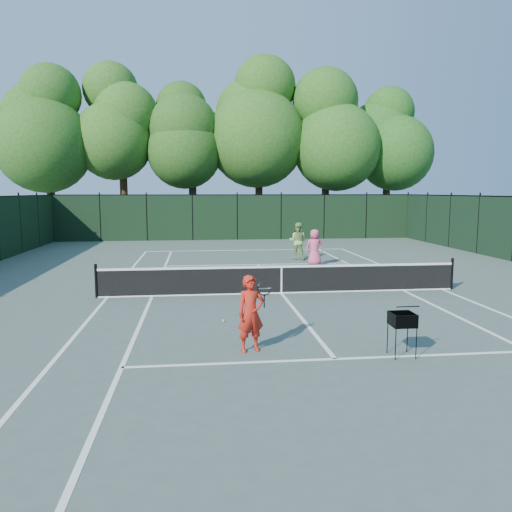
{
  "coord_description": "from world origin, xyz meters",
  "views": [
    {
      "loc": [
        -2.65,
        -15.63,
        3.29
      ],
      "look_at": [
        -0.71,
        1.0,
        1.1
      ],
      "focal_mm": 35.0,
      "sensor_mm": 36.0,
      "label": 1
    }
  ],
  "objects": [
    {
      "name": "fence_far",
      "position": [
        0.0,
        18.0,
        1.5
      ],
      "size": [
        24.0,
        0.05,
        3.0
      ],
      "primitive_type": "cube",
      "color": "black",
      "rests_on": "ground"
    },
    {
      "name": "tree_5",
      "position": [
        12.0,
        22.1,
        7.71
      ],
      "size": [
        5.8,
        5.8,
        12.23
      ],
      "color": "black",
      "rests_on": "ground"
    },
    {
      "name": "coach",
      "position": [
        -1.6,
        -5.71,
        0.8
      ],
      "size": [
        0.82,
        0.77,
        1.59
      ],
      "rotation": [
        0.0,
        0.0,
        0.27
      ],
      "color": "red",
      "rests_on": "ground"
    },
    {
      "name": "ground",
      "position": [
        0.0,
        0.0,
        0.0
      ],
      "size": [
        90.0,
        90.0,
        0.0
      ],
      "primitive_type": "plane",
      "color": "#46554B",
      "rests_on": "ground"
    },
    {
      "name": "baseline_far",
      "position": [
        0.0,
        11.88,
        0.0
      ],
      "size": [
        10.97,
        0.1,
        0.01
      ],
      "primitive_type": "cube",
      "color": "white",
      "rests_on": "ground"
    },
    {
      "name": "player_green",
      "position": [
        2.11,
        7.79,
        0.9
      ],
      "size": [
        1.08,
        0.99,
        1.79
      ],
      "rotation": [
        0.0,
        0.0,
        2.69
      ],
      "color": "#88B55A",
      "rests_on": "ground"
    },
    {
      "name": "tennis_net",
      "position": [
        0.0,
        0.0,
        0.48
      ],
      "size": [
        11.69,
        0.09,
        1.06
      ],
      "color": "black",
      "rests_on": "ground"
    },
    {
      "name": "tree_4",
      "position": [
        7.0,
        21.6,
        8.14
      ],
      "size": [
        6.2,
        6.2,
        12.97
      ],
      "color": "black",
      "rests_on": "ground"
    },
    {
      "name": "sideline_doubles_right",
      "position": [
        5.49,
        0.0,
        0.0
      ],
      "size": [
        0.1,
        23.77,
        0.01
      ],
      "primitive_type": "cube",
      "color": "white",
      "rests_on": "ground"
    },
    {
      "name": "sideline_doubles_left",
      "position": [
        -5.49,
        0.0,
        0.0
      ],
      "size": [
        0.1,
        23.77,
        0.01
      ],
      "primitive_type": "cube",
      "color": "white",
      "rests_on": "ground"
    },
    {
      "name": "sideline_singles_right",
      "position": [
        4.12,
        0.0,
        0.0
      ],
      "size": [
        0.1,
        23.77,
        0.01
      ],
      "primitive_type": "cube",
      "color": "white",
      "rests_on": "ground"
    },
    {
      "name": "center_service_line",
      "position": [
        0.0,
        0.0,
        0.0
      ],
      "size": [
        0.1,
        12.8,
        0.01
      ],
      "primitive_type": "cube",
      "color": "white",
      "rests_on": "ground"
    },
    {
      "name": "service_line_near",
      "position": [
        0.0,
        -6.4,
        0.0
      ],
      "size": [
        8.23,
        0.1,
        0.01
      ],
      "primitive_type": "cube",
      "color": "white",
      "rests_on": "ground"
    },
    {
      "name": "tree_2",
      "position": [
        -3.0,
        21.8,
        7.73
      ],
      "size": [
        6.0,
        6.0,
        12.4
      ],
      "color": "black",
      "rests_on": "ground"
    },
    {
      "name": "ball_hopper",
      "position": [
        1.37,
        -6.37,
        0.74
      ],
      "size": [
        0.48,
        0.48,
        0.89
      ],
      "rotation": [
        0.0,
        0.0,
        -0.03
      ],
      "color": "black",
      "rests_on": "ground"
    },
    {
      "name": "tree_0",
      "position": [
        -13.0,
        21.5,
        8.16
      ],
      "size": [
        6.4,
        6.4,
        13.14
      ],
      "color": "black",
      "rests_on": "ground"
    },
    {
      "name": "player_pink",
      "position": [
        2.45,
        5.78,
        0.81
      ],
      "size": [
        0.84,
        0.59,
        1.62
      ],
      "rotation": [
        0.0,
        0.0,
        3.05
      ],
      "color": "#E14F79",
      "rests_on": "ground"
    },
    {
      "name": "tree_1",
      "position": [
        -8.0,
        22.0,
        8.69
      ],
      "size": [
        6.8,
        6.8,
        13.98
      ],
      "color": "black",
      "rests_on": "ground"
    },
    {
      "name": "loose_ball_midcourt",
      "position": [
        -2.04,
        -3.33,
        0.03
      ],
      "size": [
        0.07,
        0.07,
        0.07
      ],
      "primitive_type": "sphere",
      "color": "#C6E52E",
      "rests_on": "ground"
    },
    {
      "name": "sideline_singles_left",
      "position": [
        -4.12,
        0.0,
        0.0
      ],
      "size": [
        0.1,
        23.77,
        0.01
      ],
      "primitive_type": "cube",
      "color": "white",
      "rests_on": "ground"
    },
    {
      "name": "tree_3",
      "position": [
        2.0,
        22.3,
        9.01
      ],
      "size": [
        7.0,
        7.0,
        14.45
      ],
      "color": "black",
      "rests_on": "ground"
    },
    {
      "name": "service_line_far",
      "position": [
        0.0,
        6.4,
        0.0
      ],
      "size": [
        8.23,
        0.1,
        0.01
      ],
      "primitive_type": "cube",
      "color": "white",
      "rests_on": "ground"
    }
  ]
}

